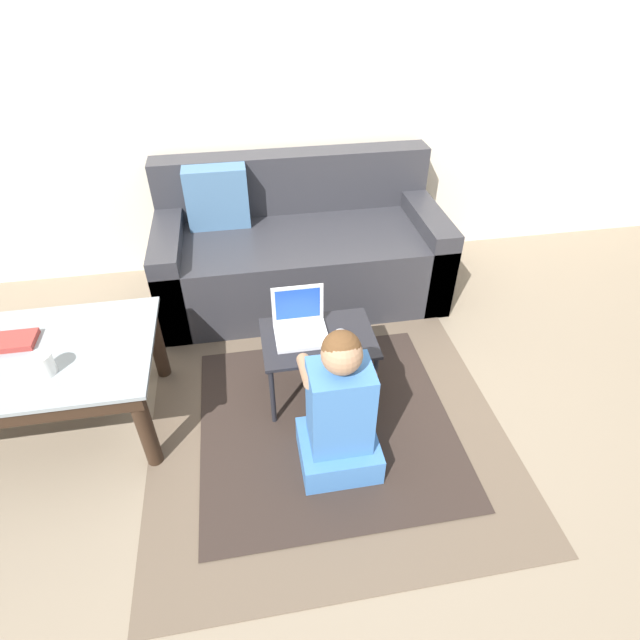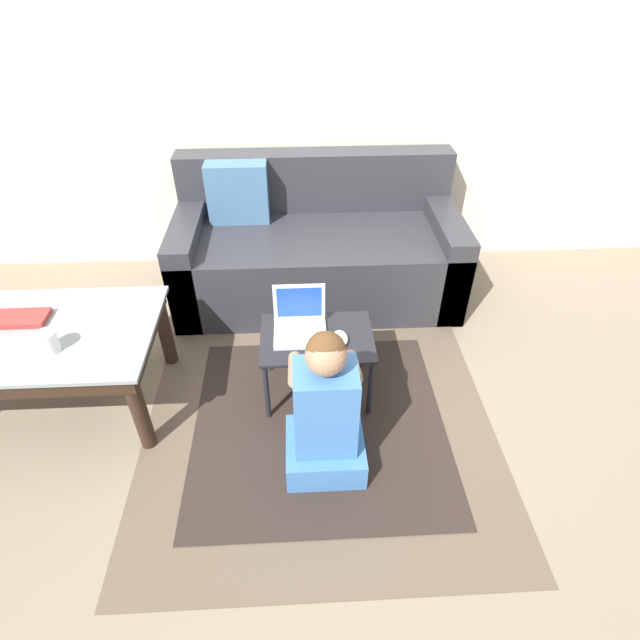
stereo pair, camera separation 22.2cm
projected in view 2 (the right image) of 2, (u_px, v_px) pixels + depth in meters
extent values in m
plane|color=#7F705B|center=(326.00, 422.00, 2.40)|extent=(16.00, 16.00, 0.00)
cube|color=beige|center=(311.00, 65.00, 2.87)|extent=(9.00, 0.06, 2.50)
cube|color=brown|center=(319.00, 423.00, 2.39)|extent=(1.64, 1.61, 0.01)
cube|color=#2D231E|center=(319.00, 423.00, 2.38)|extent=(1.18, 1.16, 0.00)
cube|color=#2D2D33|center=(318.00, 263.00, 3.12)|extent=(1.70, 0.82, 0.45)
cube|color=#2D2D33|center=(315.00, 180.00, 3.12)|extent=(1.70, 0.18, 0.36)
cube|color=#2D2D33|center=(193.00, 259.00, 3.06)|extent=(0.16, 0.82, 0.55)
cube|color=#2D2D33|center=(440.00, 252.00, 3.12)|extent=(0.16, 0.82, 0.55)
cube|color=#426689|center=(238.00, 193.00, 2.97)|extent=(0.36, 0.14, 0.36)
cube|color=gray|center=(29.00, 333.00, 2.22)|extent=(1.11, 0.67, 0.02)
cube|color=black|center=(32.00, 341.00, 2.25)|extent=(1.07, 0.65, 0.07)
cylinder|color=black|center=(139.00, 411.00, 2.16)|extent=(0.07, 0.07, 0.44)
cylinder|color=black|center=(164.00, 330.00, 2.60)|extent=(0.07, 0.07, 0.44)
cube|color=black|center=(317.00, 338.00, 2.34)|extent=(0.53, 0.37, 0.02)
cylinder|color=black|center=(267.00, 392.00, 2.32)|extent=(0.02, 0.02, 0.35)
cylinder|color=black|center=(370.00, 388.00, 2.34)|extent=(0.02, 0.02, 0.35)
cylinder|color=black|center=(269.00, 346.00, 2.57)|extent=(0.02, 0.02, 0.35)
cylinder|color=black|center=(362.00, 343.00, 2.59)|extent=(0.02, 0.02, 0.35)
cube|color=silver|center=(300.00, 334.00, 2.34)|extent=(0.24, 0.21, 0.02)
cube|color=silver|center=(300.00, 334.00, 2.32)|extent=(0.20, 0.13, 0.00)
cube|color=silver|center=(299.00, 302.00, 2.35)|extent=(0.24, 0.01, 0.20)
cube|color=#1E47B7|center=(299.00, 302.00, 2.35)|extent=(0.21, 0.00, 0.16)
ellipsoid|color=silver|center=(340.00, 338.00, 2.30)|extent=(0.07, 0.11, 0.03)
cube|color=#3D70B2|center=(325.00, 452.00, 2.17)|extent=(0.33, 0.31, 0.15)
cube|color=#3D70B2|center=(325.00, 408.00, 2.00)|extent=(0.25, 0.20, 0.41)
sphere|color=#9E7556|center=(326.00, 356.00, 1.82)|extent=(0.16, 0.16, 0.16)
sphere|color=brown|center=(326.00, 351.00, 1.82)|extent=(0.15, 0.15, 0.15)
cylinder|color=#9E7556|center=(295.00, 369.00, 2.00)|extent=(0.06, 0.23, 0.12)
cylinder|color=#9E7556|center=(353.00, 367.00, 2.01)|extent=(0.06, 0.23, 0.12)
cylinder|color=white|center=(48.00, 342.00, 2.09)|extent=(0.09, 0.09, 0.09)
cube|color=#99332D|center=(20.00, 318.00, 2.27)|extent=(0.24, 0.13, 0.03)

